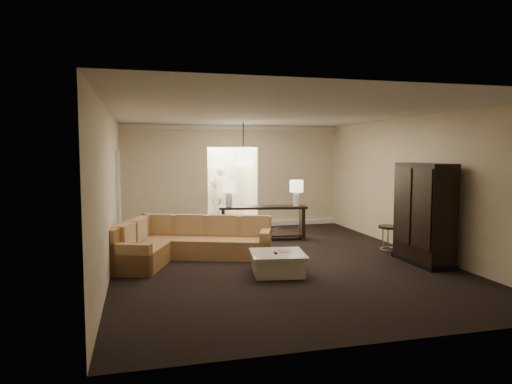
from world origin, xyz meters
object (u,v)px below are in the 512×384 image
object	(u,v)px
drink_table	(390,234)
coffee_table	(278,263)
sectional_sofa	(183,243)
armoire	(424,216)
person	(221,189)
console_table	(263,220)

from	to	relation	value
drink_table	coffee_table	bearing A→B (deg)	-161.84
sectional_sofa	coffee_table	world-z (taller)	sectional_sofa
armoire	drink_table	xyz separation A→B (m)	(-0.19, 0.84, -0.48)
person	coffee_table	bearing A→B (deg)	111.81
drink_table	sectional_sofa	bearing A→B (deg)	172.07
console_table	drink_table	size ratio (longest dim) A/B	3.66
console_table	person	size ratio (longest dim) A/B	1.15
coffee_table	drink_table	bearing A→B (deg)	18.16
armoire	person	size ratio (longest dim) A/B	1.02
coffee_table	drink_table	world-z (taller)	drink_table
sectional_sofa	armoire	size ratio (longest dim) A/B	1.72
sectional_sofa	console_table	size ratio (longest dim) A/B	1.52
console_table	armoire	xyz separation A→B (m)	(2.28, -2.97, 0.42)
console_table	drink_table	distance (m)	2.99
coffee_table	person	distance (m)	6.64
armoire	drink_table	distance (m)	0.98
console_table	person	xyz separation A→B (m)	(-0.38, 3.60, 0.44)
sectional_sofa	drink_table	size ratio (longest dim) A/B	5.56
sectional_sofa	console_table	bearing A→B (deg)	57.80
drink_table	armoire	bearing A→B (deg)	-77.12
coffee_table	drink_table	xyz separation A→B (m)	(2.64, 0.87, 0.23)
sectional_sofa	person	xyz separation A→B (m)	(1.63, 5.16, 0.60)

